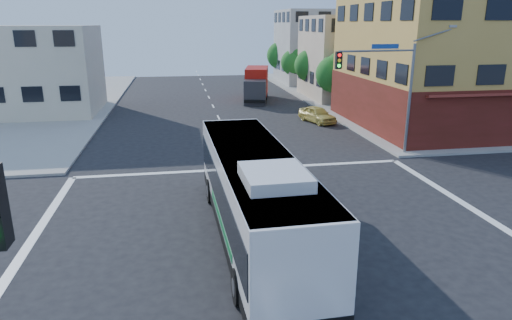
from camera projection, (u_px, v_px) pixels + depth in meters
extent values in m
plane|color=black|center=(278.00, 242.00, 17.71)|extent=(120.00, 120.00, 0.00)
cube|color=#99978E|center=(493.00, 92.00, 56.45)|extent=(50.00, 50.00, 0.15)
cube|color=#BB9243|center=(473.00, 39.00, 36.44)|extent=(18.00, 15.00, 14.00)
cube|color=maroon|center=(465.00, 101.00, 37.87)|extent=(18.09, 15.08, 4.00)
cube|color=#BDAC90|center=(361.00, 58.00, 51.29)|extent=(12.00, 10.00, 9.00)
cube|color=#A6A5A0|center=(323.00, 47.00, 64.36)|extent=(12.00, 10.00, 10.00)
cube|color=beige|center=(29.00, 71.00, 42.10)|extent=(12.00, 10.00, 8.00)
cylinder|color=slate|center=(409.00, 101.00, 28.67)|extent=(0.18, 0.18, 7.00)
cylinder|color=slate|center=(377.00, 51.00, 27.13)|extent=(5.01, 0.62, 0.12)
cube|color=black|center=(338.00, 60.00, 26.63)|extent=(0.32, 0.30, 1.00)
sphere|color=#FF0C0C|center=(340.00, 55.00, 26.38)|extent=(0.20, 0.20, 0.20)
sphere|color=yellow|center=(339.00, 60.00, 26.47)|extent=(0.20, 0.20, 0.20)
sphere|color=#19FF33|center=(339.00, 66.00, 26.56)|extent=(0.20, 0.20, 0.20)
cube|color=navy|center=(385.00, 46.00, 27.19)|extent=(1.80, 0.22, 0.28)
cube|color=gray|center=(452.00, 26.00, 28.02)|extent=(0.50, 0.22, 0.14)
cylinder|color=#352013|center=(333.00, 98.00, 45.79)|extent=(0.28, 0.28, 1.92)
sphere|color=#185419|center=(334.00, 74.00, 45.10)|extent=(3.60, 3.60, 3.60)
sphere|color=#185419|center=(339.00, 65.00, 44.63)|extent=(2.52, 2.52, 2.52)
cylinder|color=#352013|center=(310.00, 87.00, 53.34)|extent=(0.28, 0.28, 1.99)
sphere|color=#185419|center=(311.00, 66.00, 52.61)|extent=(3.80, 3.80, 3.80)
sphere|color=#185419|center=(315.00, 57.00, 52.12)|extent=(2.66, 2.66, 2.66)
cylinder|color=#352013|center=(293.00, 80.00, 60.90)|extent=(0.28, 0.28, 1.89)
sphere|color=#185419|center=(294.00, 62.00, 60.24)|extent=(3.40, 3.40, 3.40)
sphere|color=#185419|center=(297.00, 56.00, 59.78)|extent=(2.38, 2.38, 2.38)
cylinder|color=#352013|center=(280.00, 73.00, 68.43)|extent=(0.28, 0.28, 2.03)
sphere|color=#185419|center=(280.00, 55.00, 67.68)|extent=(4.00, 4.00, 4.00)
sphere|color=#185419|center=(283.00, 49.00, 67.18)|extent=(2.80, 2.80, 2.80)
cube|color=black|center=(254.00, 225.00, 17.85)|extent=(3.09, 13.12, 0.49)
cube|color=silver|center=(254.00, 193.00, 17.47)|extent=(3.08, 13.10, 3.10)
cube|color=black|center=(254.00, 188.00, 17.41)|extent=(3.12, 12.71, 1.36)
cube|color=black|center=(231.00, 148.00, 23.51)|extent=(2.55, 0.13, 1.47)
cube|color=#E5590C|center=(230.00, 127.00, 23.22)|extent=(2.08, 0.10, 0.30)
cube|color=silver|center=(254.00, 156.00, 17.04)|extent=(3.02, 12.83, 0.13)
cube|color=silver|center=(275.00, 177.00, 13.90)|extent=(1.99, 2.43, 0.39)
cube|color=#09652C|center=(220.00, 220.00, 16.92)|extent=(0.16, 5.97, 0.30)
cube|color=#09652C|center=(293.00, 215.00, 17.44)|extent=(0.16, 5.97, 0.30)
cylinder|color=black|center=(211.00, 191.00, 21.54)|extent=(0.35, 1.14, 1.13)
cylinder|color=#99999E|center=(208.00, 191.00, 21.51)|extent=(0.06, 0.57, 0.56)
cylinder|color=black|center=(264.00, 187.00, 22.02)|extent=(0.35, 1.14, 1.13)
cylinder|color=#99999E|center=(267.00, 187.00, 22.05)|extent=(0.06, 0.57, 0.56)
cylinder|color=black|center=(239.00, 287.00, 13.70)|extent=(0.35, 1.14, 1.13)
cylinder|color=#99999E|center=(234.00, 287.00, 13.67)|extent=(0.06, 0.57, 0.56)
cylinder|color=black|center=(321.00, 278.00, 14.18)|extent=(0.35, 1.14, 1.13)
cylinder|color=#99999E|center=(326.00, 277.00, 14.21)|extent=(0.06, 0.57, 0.56)
cube|color=#292A2F|center=(255.00, 93.00, 47.50)|extent=(2.66, 2.59, 2.54)
cube|color=black|center=(255.00, 90.00, 46.50)|extent=(2.02, 0.53, 0.98)
cube|color=#A5110A|center=(257.00, 81.00, 50.83)|extent=(3.49, 5.85, 2.93)
cube|color=black|center=(256.00, 96.00, 50.14)|extent=(3.82, 8.09, 0.29)
cylinder|color=black|center=(246.00, 100.00, 47.96)|extent=(0.48, 1.01, 0.98)
cylinder|color=black|center=(265.00, 100.00, 47.86)|extent=(0.48, 1.01, 0.98)
cylinder|color=black|center=(247.00, 96.00, 50.67)|extent=(0.48, 1.01, 0.98)
cylinder|color=black|center=(266.00, 96.00, 50.57)|extent=(0.48, 1.01, 0.98)
cylinder|color=black|center=(249.00, 92.00, 53.01)|extent=(0.48, 1.01, 0.98)
cylinder|color=black|center=(266.00, 93.00, 52.91)|extent=(0.48, 1.01, 0.98)
imported|color=#D1BD54|center=(317.00, 114.00, 39.07)|extent=(2.77, 4.33, 1.37)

